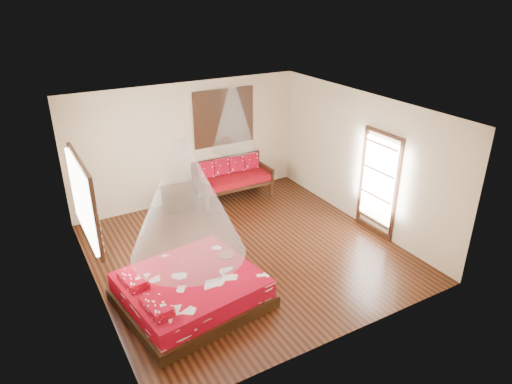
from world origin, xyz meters
TOP-DOWN VIEW (x-y plane):
  - room at (0.00, 0.00)m, footprint 5.54×5.54m
  - bed at (-1.52, -0.93)m, footprint 2.38×2.21m
  - daybed at (0.92, 2.38)m, footprint 1.81×0.80m
  - storage_chest at (-0.44, 2.45)m, footprint 0.78×0.61m
  - shutter_panel at (0.92, 2.72)m, footprint 1.52×0.06m
  - window_left at (-2.71, 0.20)m, footprint 0.10×1.74m
  - glazed_door at (2.72, -0.60)m, footprint 0.08×1.02m
  - wine_tray at (-0.72, -0.66)m, footprint 0.27×0.27m
  - mosquito_net_main at (-1.50, -0.93)m, footprint 1.76×1.76m
  - mosquito_net_daybed at (0.92, 2.25)m, footprint 1.00×1.00m

SIDE VIEW (x-z plane):
  - bed at x=-1.52m, z-range -0.07..0.57m
  - storage_chest at x=-0.44m, z-range 0.00..0.50m
  - daybed at x=0.92m, z-range 0.05..1.00m
  - wine_tray at x=-0.72m, z-range 0.45..0.67m
  - glazed_door at x=2.72m, z-range -0.01..2.15m
  - room at x=0.00m, z-range -0.02..2.82m
  - window_left at x=-2.71m, z-range 1.03..2.37m
  - mosquito_net_main at x=-1.50m, z-range 0.95..2.75m
  - shutter_panel at x=0.92m, z-range 1.24..2.56m
  - mosquito_net_daybed at x=0.92m, z-range 1.25..2.75m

